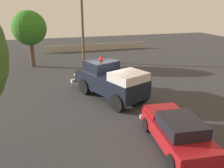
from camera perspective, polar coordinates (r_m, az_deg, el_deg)
ground_plane at (r=15.62m, az=-1.60°, el=-2.89°), size 60.00×60.00×0.00m
vintage_fire_truck at (r=15.01m, az=-0.56°, el=1.04°), size 4.31×6.33×2.59m
classic_hot_rod at (r=10.43m, az=15.85°, el=-11.09°), size 2.30×4.52×1.46m
oak_tree_distant at (r=23.65m, az=-19.99°, el=12.94°), size 3.25×3.25×5.41m
utility_pole at (r=24.20m, az=-7.41°, el=14.72°), size 1.51×1.00×7.78m
background_fence at (r=31.28m, az=-3.87°, el=9.20°), size 13.45×0.12×0.90m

